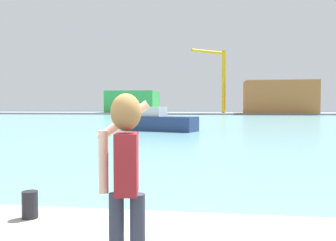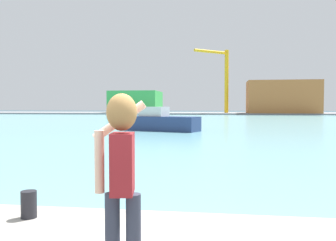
{
  "view_description": "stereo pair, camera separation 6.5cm",
  "coord_description": "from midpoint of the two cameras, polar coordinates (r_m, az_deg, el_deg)",
  "views": [
    {
      "loc": [
        0.9,
        -3.41,
        2.11
      ],
      "look_at": [
        -0.14,
        4.36,
        1.8
      ],
      "focal_mm": 38.24,
      "sensor_mm": 36.0,
      "label": 1
    },
    {
      "loc": [
        0.96,
        -3.4,
        2.11
      ],
      "look_at": [
        -0.14,
        4.36,
        1.8
      ],
      "focal_mm": 38.24,
      "sensor_mm": 36.0,
      "label": 2
    }
  ],
  "objects": [
    {
      "name": "ground_plane",
      "position": [
        53.45,
        7.11,
        0.04
      ],
      "size": [
        220.0,
        220.0,
        0.0
      ],
      "primitive_type": "plane",
      "color": "#334751"
    },
    {
      "name": "harbor_water",
      "position": [
        55.45,
        7.15,
        0.13
      ],
      "size": [
        140.0,
        100.0,
        0.02
      ],
      "primitive_type": "cube",
      "color": "#6BA8B2",
      "rests_on": "ground_plane"
    },
    {
      "name": "far_shore_dock",
      "position": [
        95.43,
        7.56,
        1.15
      ],
      "size": [
        140.0,
        20.0,
        0.39
      ],
      "primitive_type": "cube",
      "color": "gray",
      "rests_on": "ground_plane"
    },
    {
      "name": "person_photographer",
      "position": [
        3.33,
        -6.88,
        -7.38
      ],
      "size": [
        0.53,
        0.55,
        1.74
      ],
      "rotation": [
        0.0,
        0.0,
        1.73
      ],
      "color": "#2D3342",
      "rests_on": "quay_promenade"
    },
    {
      "name": "harbor_bollard",
      "position": [
        5.69,
        -20.98,
        -12.37
      ],
      "size": [
        0.23,
        0.23,
        0.39
      ],
      "primitive_type": "cylinder",
      "color": "black",
      "rests_on": "quay_promenade"
    },
    {
      "name": "boat_moored",
      "position": [
        30.25,
        -1.08,
        -0.2
      ],
      "size": [
        6.65,
        4.07,
        2.03
      ],
      "rotation": [
        0.0,
        0.0,
        -0.35
      ],
      "color": "navy",
      "rests_on": "harbor_water"
    },
    {
      "name": "warehouse_left",
      "position": [
        97.6,
        -5.09,
        2.97
      ],
      "size": [
        12.71,
        12.22,
        5.7
      ],
      "primitive_type": "cube",
      "color": "green",
      "rests_on": "far_shore_dock"
    },
    {
      "name": "warehouse_right",
      "position": [
        91.2,
        17.8,
        3.58
      ],
      "size": [
        16.7,
        8.96,
        7.82
      ],
      "primitive_type": "cube",
      "color": "#B26633",
      "rests_on": "far_shore_dock"
    },
    {
      "name": "port_crane",
      "position": [
        90.85,
        8.78,
        7.22
      ],
      "size": [
        8.36,
        6.96,
        15.75
      ],
      "color": "yellow",
      "rests_on": "far_shore_dock"
    }
  ]
}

